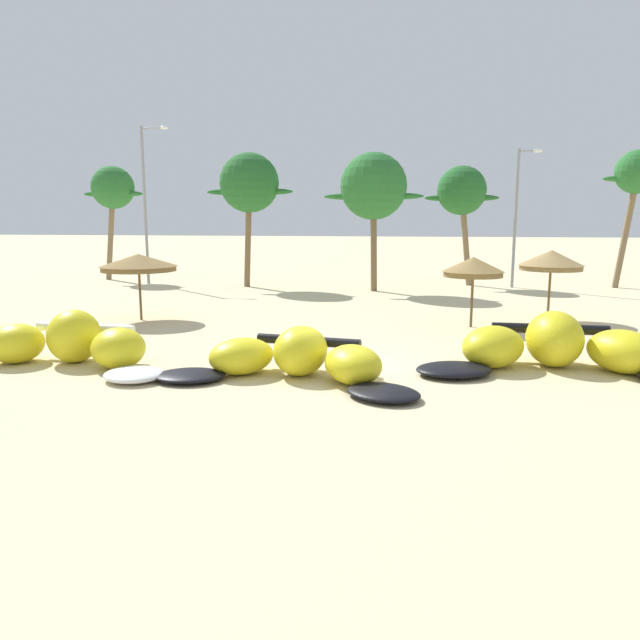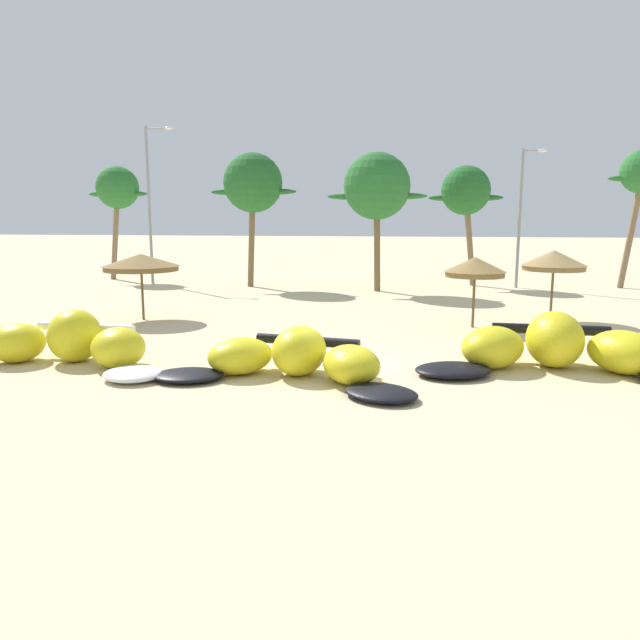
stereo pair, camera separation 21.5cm
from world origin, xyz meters
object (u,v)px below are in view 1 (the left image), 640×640
object	(u,v)px
beach_umbrella_near_palms	(551,260)
lamppost_west	(147,198)
kite_left	(296,359)
palm_center_right	(637,175)
palm_center_left	(462,192)
palm_leftmost	(113,189)
palm_left	(249,184)
lamppost_west_center	(518,211)
kite_far_left	(66,345)
kite_left_of_center	(557,348)
beach_umbrella_near_van	(139,262)
beach_umbrella_middle	(473,267)
palm_left_of_gap	(373,187)

from	to	relation	value
beach_umbrella_near_palms	lamppost_west	size ratio (longest dim) A/B	0.29
kite_left	palm_center_right	bearing A→B (deg)	56.50
palm_center_left	lamppost_west	distance (m)	19.78
palm_leftmost	palm_left	bearing A→B (deg)	-14.76
lamppost_west_center	palm_left	bearing A→B (deg)	-172.24
kite_far_left	kite_left_of_center	bearing A→B (deg)	7.34
beach_umbrella_near_van	palm_leftmost	world-z (taller)	palm_leftmost
beach_umbrella_near_van	palm_left	xyz separation A→B (m)	(1.11, 12.71, 3.85)
kite_left	palm_center_left	size ratio (longest dim) A/B	0.97
kite_left	beach_umbrella_middle	xyz separation A→B (m)	(5.18, 8.48, 1.83)
kite_left_of_center	palm_center_left	world-z (taller)	palm_center_left
beach_umbrella_near_palms	palm_left_of_gap	xyz separation A→B (m)	(-7.97, 9.01, 3.44)
palm_left	kite_far_left	bearing A→B (deg)	-89.01
beach_umbrella_middle	lamppost_west	xyz separation A→B (m)	(-19.14, 12.78, 3.15)
kite_far_left	palm_leftmost	xyz separation A→B (m)	(-10.66, 23.11, 5.53)
palm_left	lamppost_west_center	world-z (taller)	lamppost_west_center
beach_umbrella_middle	kite_left_of_center	bearing A→B (deg)	-74.52
kite_left	beach_umbrella_near_van	size ratio (longest dim) A/B	2.29
kite_left_of_center	palm_center_right	size ratio (longest dim) A/B	0.99
palm_left	palm_center_left	distance (m)	13.11
beach_umbrella_near_van	palm_left	size ratio (longest dim) A/B	0.39
kite_far_left	palm_leftmost	bearing A→B (deg)	114.77
beach_umbrella_near_van	palm_center_right	bearing A→B (deg)	33.43
palm_left_of_gap	palm_center_right	size ratio (longest dim) A/B	0.96
kite_left_of_center	palm_left	size ratio (longest dim) A/B	1.00
beach_umbrella_middle	palm_left	size ratio (longest dim) A/B	0.34
kite_left_of_center	palm_left	xyz separation A→B (m)	(-14.03, 18.63, 5.63)
kite_left_of_center	palm_center_left	distance (m)	22.31
kite_far_left	palm_left_of_gap	world-z (taller)	palm_left_of_gap
palm_center_right	palm_left_of_gap	bearing A→B (deg)	-164.88
palm_center_right	beach_umbrella_middle	bearing A→B (deg)	-124.62
kite_left	lamppost_west_center	distance (m)	24.91
palm_left	palm_center_left	bearing A→B (deg)	13.36
beach_umbrella_near_van	palm_center_left	size ratio (longest dim) A/B	0.43
beach_umbrella_middle	beach_umbrella_near_palms	world-z (taller)	beach_umbrella_near_palms
lamppost_west_center	palm_center_left	bearing A→B (deg)	165.47
palm_left_of_gap	kite_far_left	bearing A→B (deg)	-110.44
kite_far_left	palm_leftmost	distance (m)	26.05
lamppost_west	beach_umbrella_near_van	bearing A→B (deg)	-66.52
kite_far_left	palm_leftmost	world-z (taller)	palm_leftmost
palm_center_left	lamppost_west	xyz separation A→B (m)	(-19.63, -2.47, -0.32)
beach_umbrella_middle	palm_leftmost	distance (m)	27.34
beach_umbrella_middle	lamppost_west	distance (m)	23.23
kite_left	palm_center_right	world-z (taller)	palm_center_right
kite_far_left	lamppost_west_center	bearing A→B (deg)	55.26
kite_far_left	beach_umbrella_near_palms	size ratio (longest dim) A/B	2.54
palm_leftmost	palm_center_left	distance (m)	23.06
kite_left_of_center	beach_umbrella_near_palms	bearing A→B (deg)	80.08
kite_far_left	palm_center_left	size ratio (longest dim) A/B	0.99
lamppost_west	kite_left	bearing A→B (deg)	-56.70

